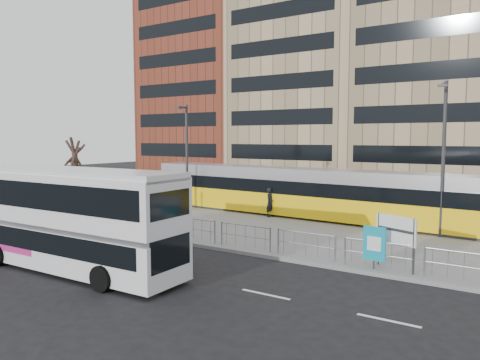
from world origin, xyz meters
The scene contains 15 objects.
ground centered at (0.00, 0.00, 0.00)m, with size 120.00×120.00×0.00m, color black.
plaza centered at (0.00, 12.00, 0.07)m, with size 64.00×24.00×0.15m, color slate.
kerb centered at (0.00, 0.05, 0.07)m, with size 64.00×0.25×0.17m, color gray.
building_row centered at (1.55, 34.27, 12.91)m, with size 70.40×18.40×31.20m.
pedestrian_barrier centered at (2.00, 0.50, 0.98)m, with size 32.07×0.07×1.10m.
road_markings centered at (1.00, -4.00, 0.01)m, with size 62.00×0.12×0.01m, color white.
double_decker_bus centered at (-1.63, -5.73, 2.14)m, with size 9.95×2.75×3.96m.
tram centered at (2.23, 9.52, 1.68)m, with size 26.00×3.88×3.05m.
station_sign centered at (8.87, 0.80, 1.58)m, with size 1.67×0.77×2.06m.
ad_panel centered at (8.19, 0.40, 1.11)m, with size 0.87×0.14×1.64m.
pedestrian centered at (-0.92, 8.40, 1.06)m, with size 0.67×0.44×1.82m, color black.
traffic_light_west centered at (-7.95, 0.50, 2.12)m, with size 0.23×0.25×3.10m.
lamp_post_west centered at (-7.36, 7.97, 4.13)m, with size 0.45×1.04×7.22m.
lamp_post_east centered at (9.19, 7.92, 4.40)m, with size 0.45×1.04×7.75m.
bare_tree centered at (-17.49, 6.51, 5.25)m, with size 4.45×4.45×7.13m.
Camera 1 is at (13.53, -16.95, 5.16)m, focal length 35.00 mm.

